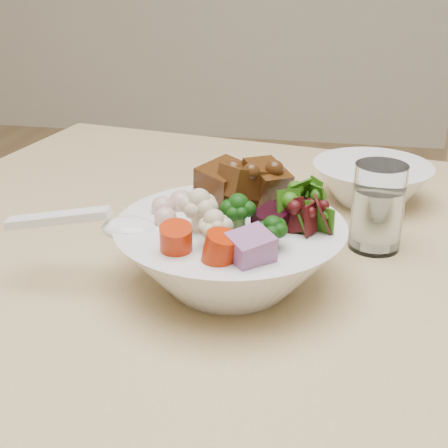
# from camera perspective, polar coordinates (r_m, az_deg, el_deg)

# --- Properties ---
(food_bowl) EXTENTS (0.25, 0.25, 0.13)m
(food_bowl) POSITION_cam_1_polar(r_m,az_deg,el_deg) (0.67, 0.74, -2.31)
(food_bowl) COLOR white
(food_bowl) RESTS_ON dining_table
(soup_spoon) EXTENTS (0.16, 0.05, 0.03)m
(soup_spoon) POSITION_cam_1_polar(r_m,az_deg,el_deg) (0.66, -10.32, -0.13)
(soup_spoon) COLOR white
(soup_spoon) RESTS_ON food_bowl
(water_glass) EXTENTS (0.06, 0.06, 0.11)m
(water_glass) POSITION_cam_1_polar(r_m,az_deg,el_deg) (0.77, 13.84, 1.21)
(water_glass) COLOR white
(water_glass) RESTS_ON dining_table
(side_bowl) EXTENTS (0.17, 0.17, 0.06)m
(side_bowl) POSITION_cam_1_polar(r_m,az_deg,el_deg) (0.92, 13.31, 3.65)
(side_bowl) COLOR white
(side_bowl) RESTS_ON dining_table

